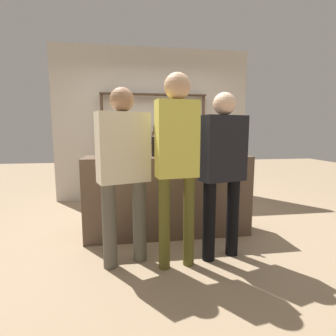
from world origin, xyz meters
TOP-DOWN VIEW (x-y plane):
  - ground_plane at (0.00, 0.00)m, footprint 16.00×16.00m
  - bar_counter at (0.00, 0.00)m, footprint 2.02×0.51m
  - back_wall at (0.00, 1.85)m, footprint 3.62×0.12m
  - back_shelf at (0.01, 1.67)m, footprint 1.91×0.18m
  - counter_bottle_0 at (-0.07, 0.14)m, footprint 0.08×0.08m
  - counter_bottle_1 at (-0.16, -0.03)m, footprint 0.08×0.08m
  - counter_bottle_2 at (0.41, -0.14)m, footprint 0.07×0.07m
  - counter_bottle_3 at (-0.31, 0.12)m, footprint 0.09×0.09m
  - counter_bottle_4 at (-0.12, -0.13)m, footprint 0.09×0.09m
  - counter_bottle_5 at (0.25, 0.03)m, footprint 0.07×0.07m
  - wine_glass at (0.57, 0.11)m, footprint 0.08×0.08m
  - ice_bucket at (-0.76, 0.05)m, footprint 0.24×0.24m
  - cork_jar at (-0.02, -0.01)m, footprint 0.14×0.14m
  - customer_right at (0.44, -0.71)m, footprint 0.49×0.31m
  - customer_left at (-0.53, -0.70)m, footprint 0.52×0.35m
  - customer_center at (-0.04, -0.83)m, footprint 0.40×0.24m

SIDE VIEW (x-z plane):
  - ground_plane at x=0.00m, z-range 0.00..0.00m
  - bar_counter at x=0.00m, z-range 0.00..0.99m
  - customer_right at x=0.44m, z-range 0.14..1.81m
  - customer_left at x=-0.53m, z-range 0.14..1.83m
  - cork_jar at x=-0.02m, z-range 0.99..1.15m
  - customer_center at x=-0.04m, z-range 0.20..2.00m
  - wine_glass at x=0.57m, z-range 1.03..1.19m
  - ice_bucket at x=-0.76m, z-range 0.99..1.24m
  - counter_bottle_3 at x=-0.31m, z-range 0.95..1.29m
  - counter_bottle_0 at x=-0.07m, z-range 0.95..1.30m
  - counter_bottle_4 at x=-0.12m, z-range 0.95..1.31m
  - counter_bottle_2 at x=0.41m, z-range 0.95..1.31m
  - counter_bottle_5 at x=0.25m, z-range 0.95..1.32m
  - counter_bottle_1 at x=-0.16m, z-range 0.95..1.32m
  - back_shelf at x=0.01m, z-range 0.29..2.25m
  - back_wall at x=0.00m, z-range 0.00..2.80m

